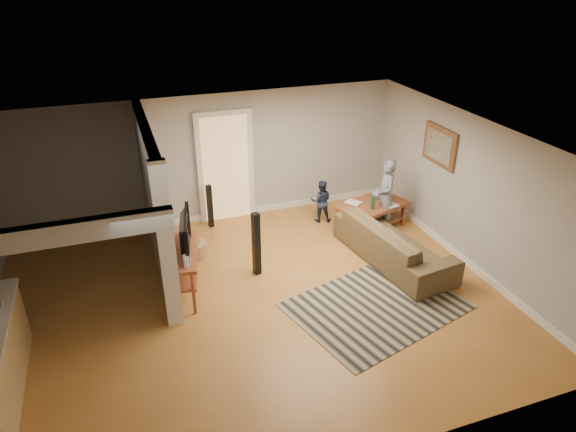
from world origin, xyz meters
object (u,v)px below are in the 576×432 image
object	(u,v)px
tv_console	(182,255)
speaker_left	(256,244)
sofa	(392,260)
child	(382,229)
coffee_table	(372,209)
toy_basket	(195,249)
speaker_right	(210,206)
toddler	(320,221)

from	to	relation	value
tv_console	speaker_left	size ratio (longest dim) A/B	1.17
sofa	child	bearing A→B (deg)	-28.31
sofa	child	world-z (taller)	child
coffee_table	toy_basket	size ratio (longest dim) A/B	3.50
speaker_right	toy_basket	xyz separation A→B (m)	(-0.49, -1.02, -0.28)
speaker_left	speaker_right	size ratio (longest dim) A/B	1.27
speaker_left	toy_basket	world-z (taller)	speaker_left
sofa	speaker_left	xyz separation A→B (m)	(-2.33, 0.37, 0.56)
sofa	tv_console	size ratio (longest dim) A/B	1.84
toddler	sofa	bearing A→B (deg)	128.25
speaker_right	speaker_left	bearing A→B (deg)	-96.99
coffee_table	tv_console	xyz separation A→B (m)	(-3.75, -1.02, 0.31)
tv_console	toy_basket	size ratio (longest dim) A/B	3.06
coffee_table	toy_basket	xyz separation A→B (m)	(-3.42, 0.04, -0.25)
tv_console	coffee_table	bearing A→B (deg)	25.50
child	toddler	world-z (taller)	child
sofa	speaker_right	world-z (taller)	speaker_right
sofa	speaker_left	size ratio (longest dim) A/B	2.14
toy_basket	toddler	xyz separation A→B (m)	(2.60, 0.53, -0.16)
child	toddler	bearing A→B (deg)	-114.01
speaker_left	child	distance (m)	2.87
coffee_table	sofa	bearing A→B (deg)	-100.12
sofa	toddler	size ratio (longest dim) A/B	2.78
coffee_table	speaker_right	bearing A→B (deg)	159.96
speaker_left	toddler	xyz separation A→B (m)	(1.73, 1.41, -0.56)
tv_console	toddler	xyz separation A→B (m)	(2.94, 1.60, -0.71)
toy_basket	child	bearing A→B (deg)	-2.90
coffee_table	speaker_right	distance (m)	3.11
toy_basket	toddler	size ratio (longest dim) A/B	0.49
speaker_left	toddler	world-z (taller)	speaker_left
coffee_table	speaker_right	size ratio (longest dim) A/B	1.70
toy_basket	child	distance (m)	3.61
speaker_right	child	xyz separation A→B (m)	(3.11, -1.20, -0.44)
tv_console	speaker_right	distance (m)	2.26
speaker_left	toy_basket	bearing A→B (deg)	123.19
tv_console	speaker_left	xyz separation A→B (m)	(1.21, 0.18, -0.15)
toddler	child	bearing A→B (deg)	164.00
tv_console	child	xyz separation A→B (m)	(3.94, 0.88, -0.71)
sofa	toddler	world-z (taller)	toddler
speaker_left	speaker_right	xyz separation A→B (m)	(-0.38, 1.90, -0.12)
speaker_right	tv_console	bearing A→B (deg)	-129.94
toy_basket	tv_console	bearing A→B (deg)	-107.64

